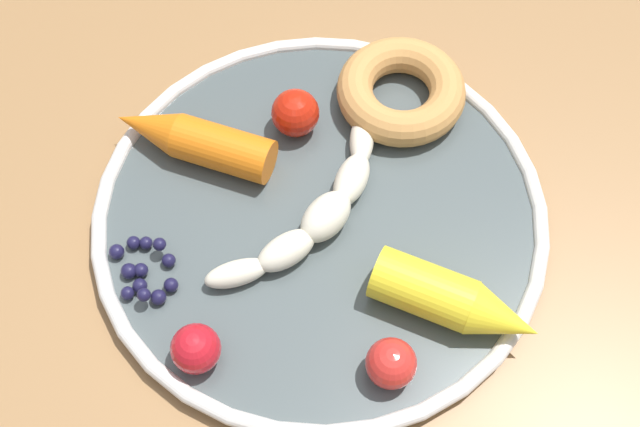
{
  "coord_description": "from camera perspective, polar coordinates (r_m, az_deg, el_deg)",
  "views": [
    {
      "loc": [
        -0.29,
        0.24,
        1.31
      ],
      "look_at": [
        -0.02,
        0.05,
        0.74
      ],
      "focal_mm": 47.02,
      "sensor_mm": 36.0,
      "label": 1
    }
  ],
  "objects": [
    {
      "name": "ground_plane",
      "position": [
        1.36,
        1.18,
        -13.84
      ],
      "size": [
        6.0,
        6.0,
        0.0
      ],
      "primitive_type": "plane",
      "color": "gray"
    },
    {
      "name": "dining_table",
      "position": [
        0.77,
        2.02,
        -0.99
      ],
      "size": [
        1.03,
        0.76,
        0.73
      ],
      "color": "olive",
      "rests_on": "ground_plane"
    },
    {
      "name": "plate",
      "position": [
        0.66,
        0.0,
        -0.13
      ],
      "size": [
        0.36,
        0.36,
        0.02
      ],
      "color": "#454F50",
      "rests_on": "dining_table"
    },
    {
      "name": "banana",
      "position": [
        0.64,
        -0.22,
        0.1
      ],
      "size": [
        0.09,
        0.2,
        0.03
      ],
      "color": "beige",
      "rests_on": "plate"
    },
    {
      "name": "carrot_orange",
      "position": [
        0.68,
        -8.65,
        4.99
      ],
      "size": [
        0.13,
        0.11,
        0.04
      ],
      "color": "orange",
      "rests_on": "plate"
    },
    {
      "name": "carrot_yellow",
      "position": [
        0.61,
        9.22,
        -5.93
      ],
      "size": [
        0.12,
        0.1,
        0.04
      ],
      "color": "yellow",
      "rests_on": "plate"
    },
    {
      "name": "donut",
      "position": [
        0.7,
        5.54,
        8.3
      ],
      "size": [
        0.14,
        0.14,
        0.03
      ],
      "primitive_type": "torus",
      "rotation": [
        0.0,
        0.0,
        2.67
      ],
      "color": "#C38848",
      "rests_on": "plate"
    },
    {
      "name": "blueberry_pile",
      "position": [
        0.64,
        -11.9,
        -3.83
      ],
      "size": [
        0.06,
        0.05,
        0.02
      ],
      "color": "#191638",
      "rests_on": "plate"
    },
    {
      "name": "tomato_near",
      "position": [
        0.59,
        -8.45,
        -9.08
      ],
      "size": [
        0.04,
        0.04,
        0.04
      ],
      "primitive_type": "sphere",
      "color": "red",
      "rests_on": "plate"
    },
    {
      "name": "tomato_mid",
      "position": [
        0.68,
        -1.69,
        6.86
      ],
      "size": [
        0.04,
        0.04,
        0.04
      ],
      "primitive_type": "sphere",
      "color": "red",
      "rests_on": "plate"
    },
    {
      "name": "tomato_far",
      "position": [
        0.59,
        4.86,
        -10.13
      ],
      "size": [
        0.04,
        0.04,
        0.04
      ],
      "primitive_type": "sphere",
      "color": "red",
      "rests_on": "plate"
    }
  ]
}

